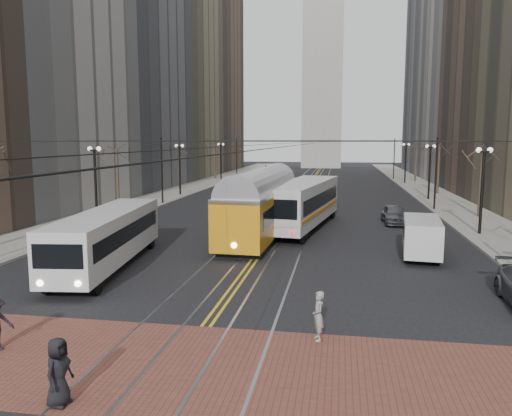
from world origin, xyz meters
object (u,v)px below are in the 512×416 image
(clock_tower, at_px, (324,8))
(pedestrian_a, at_px, (58,372))
(transit_bus, at_px, (108,240))
(pedestrian_b, at_px, (318,316))
(streetcar, at_px, (261,210))
(rear_bus, at_px, (302,205))
(cargo_van, at_px, (422,238))
(sedan_grey, at_px, (394,214))

(clock_tower, distance_m, pedestrian_a, 114.06)
(transit_bus, relative_size, pedestrian_b, 7.06)
(streetcar, height_order, rear_bus, streetcar)
(rear_bus, height_order, pedestrian_a, rear_bus)
(cargo_van, bearing_deg, rear_bus, 137.53)
(transit_bus, relative_size, cargo_van, 2.34)
(cargo_van, height_order, pedestrian_b, cargo_van)
(clock_tower, distance_m, sedan_grey, 87.83)
(sedan_grey, bearing_deg, cargo_van, -90.57)
(clock_tower, xyz_separation_m, pedestrian_b, (3.84, -103.50, -35.15))
(transit_bus, relative_size, streetcar, 0.76)
(streetcar, bearing_deg, clock_tower, 91.62)
(rear_bus, distance_m, pedestrian_b, 20.37)
(streetcar, xyz_separation_m, cargo_van, (9.54, -4.74, -0.67))
(clock_tower, bearing_deg, cargo_van, -84.46)
(sedan_grey, bearing_deg, pedestrian_a, -112.54)
(transit_bus, distance_m, rear_bus, 15.45)
(cargo_van, bearing_deg, streetcar, 159.63)
(streetcar, height_order, cargo_van, streetcar)
(streetcar, bearing_deg, cargo_van, -24.34)
(cargo_van, xyz_separation_m, pedestrian_a, (-10.96, -17.27, -0.21))
(clock_tower, bearing_deg, pedestrian_b, -87.87)
(transit_bus, xyz_separation_m, cargo_van, (15.82, 4.74, -0.34))
(cargo_van, xyz_separation_m, pedestrian_b, (-5.00, -12.27, -0.26))
(clock_tower, xyz_separation_m, cargo_van, (8.85, -91.22, -34.89))
(transit_bus, height_order, pedestrian_a, transit_bus)
(pedestrian_a, bearing_deg, pedestrian_b, -43.55)
(streetcar, relative_size, pedestrian_b, 9.24)
(sedan_grey, bearing_deg, streetcar, -146.99)
(streetcar, distance_m, pedestrian_a, 22.08)
(rear_bus, distance_m, sedan_grey, 7.57)
(transit_bus, height_order, sedan_grey, transit_bus)
(streetcar, xyz_separation_m, pedestrian_b, (4.54, -17.02, -0.93))
(rear_bus, bearing_deg, sedan_grey, 34.59)
(clock_tower, xyz_separation_m, transit_bus, (-6.97, -95.96, -34.55))
(streetcar, relative_size, pedestrian_a, 8.80)
(clock_tower, relative_size, transit_bus, 5.85)
(pedestrian_b, bearing_deg, streetcar, -179.71)
(transit_bus, relative_size, pedestrian_a, 6.72)
(cargo_van, relative_size, pedestrian_a, 2.87)
(pedestrian_b, bearing_deg, clock_tower, 167.48)
(cargo_van, bearing_deg, clock_tower, 101.60)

